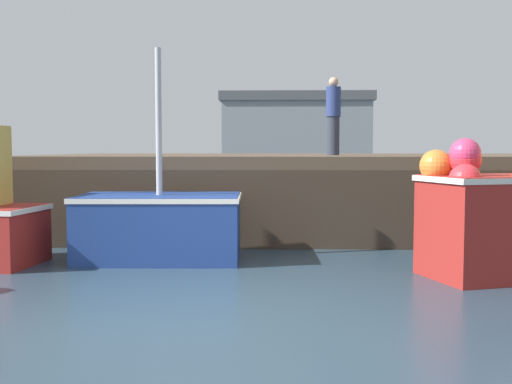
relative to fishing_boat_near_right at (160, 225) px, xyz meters
name	(u,v)px	position (x,y,z in m)	size (l,w,h in m)	color
ground	(215,307)	(1.23, -2.97, -0.65)	(120.00, 160.00, 0.10)	#283D4C
pier	(353,167)	(3.80, 4.58, 0.86)	(14.96, 8.01, 1.74)	brown
fishing_boat_near_right	(160,225)	(0.00, 0.00, 0.00)	(2.79, 1.69, 3.56)	navy
dockworker	(333,116)	(3.27, 4.02, 2.04)	(0.34, 0.34, 1.78)	#2D3342
warehouse	(295,138)	(3.03, 26.13, 1.90)	(8.36, 6.49, 4.97)	gray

